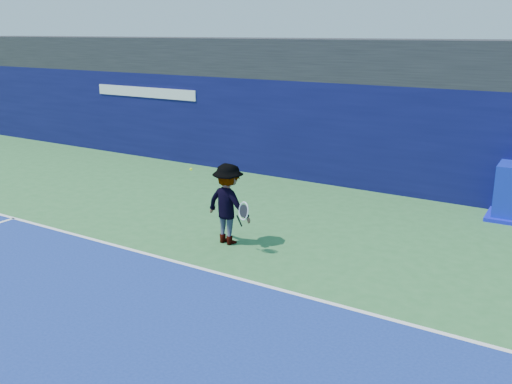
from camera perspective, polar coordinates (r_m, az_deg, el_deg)
ground at (r=9.77m, az=-20.24°, el=-12.24°), size 80.00×80.00×0.00m
baseline at (r=11.61m, az=-8.52°, el=-6.78°), size 24.00×0.10×0.01m
stadium_band at (r=18.03m, az=9.23°, el=12.98°), size 36.00×3.00×1.20m
back_wall_assembly at (r=17.35m, az=7.60°, el=5.95°), size 36.00×1.03×3.00m
tennis_player at (r=12.17m, az=-2.79°, el=-1.20°), size 1.36×0.80×1.76m
tennis_ball at (r=14.76m, az=-6.52°, el=2.27°), size 0.07×0.07×0.07m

